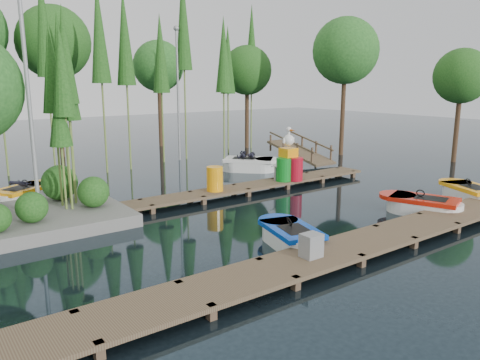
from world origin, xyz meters
TOP-DOWN VIEW (x-y plane):
  - ground_plane at (0.00, 0.00)m, footprint 90.00×90.00m
  - near_dock at (0.00, -4.50)m, footprint 18.00×1.50m
  - far_dock at (1.00, 2.50)m, footprint 15.00×1.20m
  - tree_screen at (-2.04, 10.60)m, footprint 34.42×18.53m
  - lamp_island at (-5.50, 2.50)m, footprint 0.30×0.30m
  - lamp_rear at (4.00, 11.00)m, footprint 0.30×0.30m
  - ramp at (9.00, 6.50)m, footprint 1.50×3.94m
  - boat_blue at (-0.37, -3.00)m, footprint 1.73×2.71m
  - boat_red at (5.26, -3.36)m, footprint 2.10×2.98m
  - boat_yellow_near at (8.32, -3.34)m, footprint 2.10×2.91m
  - boat_yellow_far at (-5.14, 6.34)m, footprint 2.82×2.37m
  - boat_white_far at (5.22, 6.11)m, footprint 3.06×3.08m
  - utility_cabinet at (-1.09, -4.50)m, footprint 0.47×0.39m
  - yellow_barrel at (0.79, 2.50)m, footprint 0.62×0.62m
  - drum_cluster at (4.42, 2.34)m, footprint 1.29×1.18m
  - seagull_post at (3.78, 2.50)m, footprint 0.45×0.24m

SIDE VIEW (x-z plane):
  - ground_plane at x=0.00m, z-range 0.00..0.00m
  - far_dock at x=1.00m, z-range -0.02..0.48m
  - near_dock at x=0.00m, z-range -0.02..0.48m
  - boat_blue at x=-0.37m, z-range -0.18..0.66m
  - boat_yellow_near at x=8.32m, z-range -0.19..0.70m
  - boat_red at x=5.26m, z-range -0.19..0.72m
  - boat_yellow_far at x=-5.14m, z-range -0.38..0.93m
  - boat_white_far at x=5.22m, z-range -0.39..1.02m
  - utility_cabinet at x=-1.09m, z-range 0.30..0.87m
  - ramp at x=9.00m, z-range -0.16..1.33m
  - yellow_barrel at x=0.79m, z-range 0.30..1.23m
  - seagull_post at x=3.78m, z-range 0.43..1.15m
  - drum_cluster at x=4.42m, z-range -0.16..2.06m
  - lamp_island at x=-5.50m, z-range 0.64..7.89m
  - lamp_rear at x=4.00m, z-range 0.64..7.89m
  - tree_screen at x=-2.04m, z-range 0.96..11.27m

